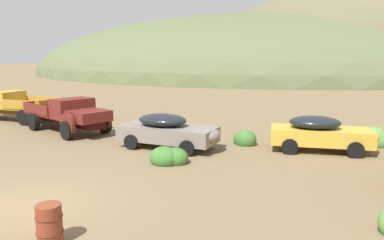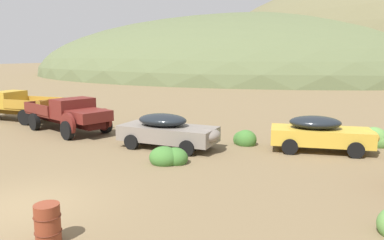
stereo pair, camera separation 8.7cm
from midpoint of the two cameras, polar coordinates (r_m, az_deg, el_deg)
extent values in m
plane|color=brown|center=(11.71, -24.38, -12.02)|extent=(300.00, 300.00, 0.00)
ellipsoid|color=#56603D|center=(91.61, 9.25, 7.13)|extent=(103.27, 88.83, 26.73)
cube|color=#593D12|center=(26.70, -25.23, 1.33)|extent=(5.78, 1.22, 0.36)
cylinder|color=#B28928|center=(28.74, -26.40, 1.99)|extent=(1.21, 0.23, 1.20)
cube|color=#B28928|center=(27.01, -26.14, 2.86)|extent=(1.42, 2.02, 1.05)
cube|color=black|center=(27.43, -27.03, 3.33)|extent=(0.12, 1.67, 0.59)
cube|color=#A47826|center=(25.57, -22.81, 1.71)|extent=(2.99, 2.18, 0.12)
cube|color=#A47826|center=(26.27, -21.32, 2.74)|extent=(2.91, 0.23, 0.55)
cube|color=#A47826|center=(24.80, -24.48, 2.14)|extent=(2.91, 0.23, 0.55)
cube|color=#A47826|center=(24.59, -20.50, 2.35)|extent=(0.19, 2.05, 0.55)
cylinder|color=black|center=(26.24, -20.77, 1.10)|extent=(0.97, 0.32, 0.96)
cylinder|color=black|center=(24.70, -24.03, 0.38)|extent=(0.97, 0.32, 0.96)
cube|color=black|center=(21.76, -18.22, 0.04)|extent=(5.68, 2.83, 0.36)
cube|color=maroon|center=(19.91, -15.34, 0.63)|extent=(2.28, 2.29, 0.55)
cube|color=#B7B2A8|center=(19.22, -14.02, 0.29)|extent=(0.48, 1.19, 0.44)
cylinder|color=maroon|center=(19.64, -18.30, -0.69)|extent=(1.19, 0.57, 1.20)
cylinder|color=maroon|center=(20.73, -13.16, 0.09)|extent=(1.19, 0.57, 1.20)
cube|color=maroon|center=(21.19, -17.61, 1.75)|extent=(1.92, 2.39, 1.05)
cube|color=black|center=(20.65, -16.82, 2.18)|extent=(0.63, 1.67, 0.59)
cube|color=maroon|center=(23.07, -20.13, 1.07)|extent=(3.41, 2.98, 0.12)
cube|color=maroon|center=(22.56, -22.61, 1.59)|extent=(2.73, 1.04, 0.55)
cube|color=maroon|center=(23.53, -17.85, 2.19)|extent=(2.73, 1.04, 0.55)
cube|color=maroon|center=(24.24, -21.67, 2.18)|extent=(0.81, 2.07, 0.55)
cylinder|color=black|center=(19.66, -18.40, -1.51)|extent=(1.00, 0.58, 0.96)
cylinder|color=black|center=(20.81, -13.00, -0.65)|extent=(1.00, 0.58, 0.96)
cylinder|color=black|center=(22.87, -22.84, -0.24)|extent=(1.00, 0.58, 0.96)
cylinder|color=black|center=(23.86, -17.95, 0.45)|extent=(1.00, 0.58, 0.96)
cube|color=slate|center=(17.02, -3.56, -2.05)|extent=(4.47, 1.87, 0.68)
ellipsoid|color=black|center=(17.03, -4.38, 0.01)|extent=(2.33, 1.63, 0.57)
ellipsoid|color=slate|center=(16.19, 2.72, -2.41)|extent=(1.00, 1.46, 0.61)
cylinder|color=black|center=(15.71, -0.62, -4.31)|extent=(0.68, 0.21, 0.68)
cylinder|color=black|center=(17.33, 1.89, -2.97)|extent=(0.68, 0.21, 0.68)
cylinder|color=black|center=(17.02, -9.09, -3.33)|extent=(0.68, 0.21, 0.68)
cylinder|color=black|center=(18.52, -6.03, -2.18)|extent=(0.68, 0.21, 0.68)
cube|color=gold|center=(17.37, 19.16, -2.34)|extent=(4.49, 2.50, 0.68)
ellipsoid|color=black|center=(17.23, 18.44, -0.36)|extent=(2.45, 1.92, 0.57)
ellipsoid|color=gold|center=(17.68, 25.34, -2.32)|extent=(1.17, 1.55, 0.61)
cylinder|color=black|center=(16.80, 23.89, -4.24)|extent=(0.70, 0.32, 0.68)
cylinder|color=black|center=(18.49, 22.88, -2.94)|extent=(0.70, 0.32, 0.68)
cylinder|color=black|center=(16.49, 14.86, -3.97)|extent=(0.70, 0.32, 0.68)
cylinder|color=black|center=(18.20, 14.69, -2.66)|extent=(0.70, 0.32, 0.68)
cylinder|color=brown|center=(9.26, -20.93, -14.59)|extent=(0.57, 0.57, 0.92)
torus|color=#552315|center=(9.18, -21.01, -13.55)|extent=(0.61, 0.61, 0.03)
torus|color=#552315|center=(9.33, -20.86, -15.62)|extent=(0.61, 0.61, 0.03)
ellipsoid|color=#3D702D|center=(18.06, 8.16, -2.89)|extent=(0.79, 0.71, 0.85)
ellipsoid|color=#3D702D|center=(18.01, 7.72, -2.96)|extent=(0.81, 0.73, 0.79)
ellipsoid|color=#3D702D|center=(17.83, 8.36, -2.98)|extent=(1.02, 0.92, 0.93)
ellipsoid|color=#3D702D|center=(14.67, -3.68, -5.88)|extent=(0.84, 0.76, 0.77)
ellipsoid|color=#3D702D|center=(14.72, -2.43, -5.78)|extent=(1.03, 0.93, 0.81)
ellipsoid|color=#3D702D|center=(14.70, -4.12, -5.73)|extent=(1.20, 1.08, 0.88)
ellipsoid|color=#5B8E42|center=(19.36, 26.54, -2.92)|extent=(1.02, 0.92, 0.91)
ellipsoid|color=#5B8E42|center=(19.46, 26.72, -2.99)|extent=(1.03, 0.93, 0.78)
ellipsoid|color=#5B8E42|center=(19.41, 26.17, -2.66)|extent=(1.21, 1.09, 1.16)
camera|label=1|loc=(0.04, -89.85, 0.03)|focal=34.90mm
camera|label=2|loc=(0.04, 90.15, -0.03)|focal=34.90mm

